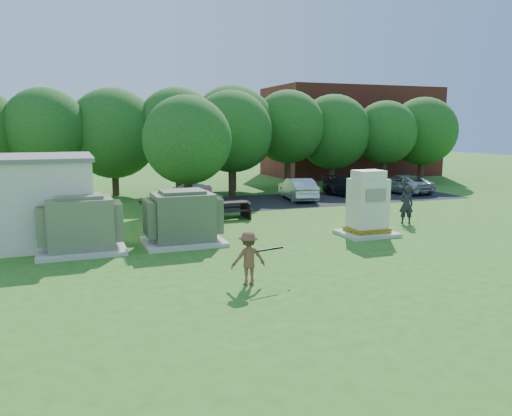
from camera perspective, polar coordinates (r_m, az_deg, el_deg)
name	(u,v)px	position (r m, az deg, el deg)	size (l,w,h in m)	color
ground	(299,267)	(16.19, 4.99, -6.68)	(120.00, 120.00, 0.00)	#2D6619
brick_building	(350,132)	(47.92, 10.72, 8.54)	(15.00, 8.00, 8.00)	maroon
parking_strip	(308,199)	(31.09, 5.97, 0.99)	(20.00, 6.00, 0.01)	#232326
transformer_left	(81,225)	(18.86, -19.41, -1.87)	(3.00, 2.40, 2.07)	beige
transformer_right	(183,219)	(19.26, -8.35, -1.21)	(3.00, 2.40, 2.07)	beige
generator_cabinet	(368,207)	(21.00, 12.64, 0.10)	(2.21, 1.81, 2.70)	beige
picnic_table	(230,208)	(24.36, -3.04, -0.04)	(1.93, 1.44, 0.82)	black
batter	(248,258)	(14.14, -0.87, -5.74)	(1.00, 0.57, 1.54)	brown
person_by_generator	(406,205)	(24.05, 16.79, 0.35)	(0.64, 0.42, 1.77)	black
person_at_picnic	(209,205)	(23.03, -5.41, 0.38)	(0.88, 0.68, 1.81)	#D26F9C
car_white	(197,194)	(28.94, -6.81, 1.64)	(1.52, 3.79, 1.29)	white
car_silver_a	(298,189)	(30.77, 4.78, 2.19)	(1.44, 4.14, 1.36)	#BABBC0
car_dark	(352,187)	(32.72, 10.87, 2.37)	(1.74, 4.29, 1.24)	black
car_silver_b	(402,184)	(35.36, 16.32, 2.68)	(2.09, 4.53, 1.26)	#A3A3A7
batting_equipment	(270,249)	(14.22, 1.62, -4.74)	(1.45, 0.34, 0.19)	black
tree_row	(204,131)	(33.63, -5.93, 8.70)	(41.30, 13.30, 7.30)	#47301E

